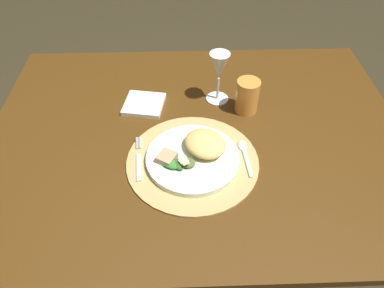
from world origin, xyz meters
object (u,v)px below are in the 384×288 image
(dining_table, at_px, (197,159))
(dinner_plate, at_px, (193,158))
(fork, at_px, (139,160))
(amber_tumbler, at_px, (247,96))
(wine_glass, at_px, (219,69))
(spoon, at_px, (244,152))
(napkin, at_px, (144,104))

(dining_table, distance_m, dinner_plate, 0.18)
(fork, xyz_separation_m, amber_tumbler, (0.33, 0.22, 0.05))
(wine_glass, bearing_deg, dining_table, -114.50)
(dinner_plate, xyz_separation_m, fork, (-0.15, 0.00, -0.01))
(dining_table, xyz_separation_m, dinner_plate, (-0.02, -0.12, 0.13))
(wine_glass, bearing_deg, amber_tumbler, -34.20)
(dining_table, height_order, spoon, spoon)
(dinner_plate, bearing_deg, wine_glass, 71.74)
(wine_glass, relative_size, amber_tumbler, 1.56)
(amber_tumbler, bearing_deg, fork, -146.44)
(spoon, height_order, amber_tumbler, amber_tumbler)
(wine_glass, bearing_deg, dinner_plate, -108.26)
(napkin, distance_m, wine_glass, 0.27)
(wine_glass, bearing_deg, napkin, -173.30)
(napkin, bearing_deg, spoon, -37.08)
(dinner_plate, height_order, spoon, dinner_plate)
(fork, bearing_deg, spoon, 4.51)
(fork, bearing_deg, wine_glass, 48.83)
(dining_table, relative_size, amber_tumbler, 11.47)
(fork, xyz_separation_m, napkin, (-0.00, 0.25, -0.00))
(spoon, height_order, wine_glass, wine_glass)
(spoon, bearing_deg, dinner_plate, -169.90)
(spoon, xyz_separation_m, napkin, (-0.30, 0.22, -0.00))
(amber_tumbler, bearing_deg, dining_table, -147.25)
(amber_tumbler, bearing_deg, spoon, -99.09)
(amber_tumbler, bearing_deg, dinner_plate, -129.00)
(dining_table, relative_size, spoon, 8.96)
(napkin, xyz_separation_m, wine_glass, (0.24, 0.03, 0.11))
(spoon, relative_size, wine_glass, 0.82)
(dinner_plate, distance_m, amber_tumbler, 0.28)
(dining_table, bearing_deg, wine_glass, 65.50)
(dining_table, bearing_deg, dinner_plate, -98.90)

